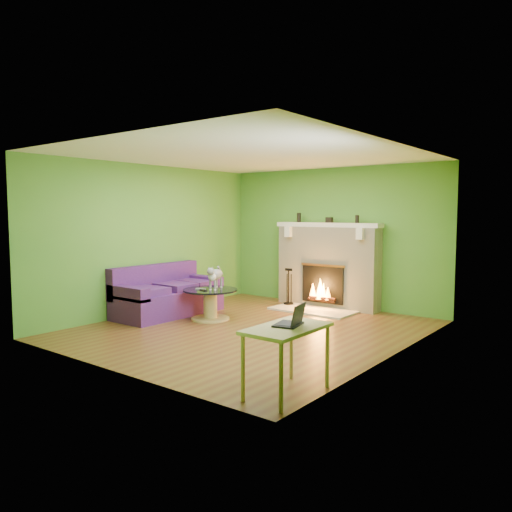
{
  "coord_description": "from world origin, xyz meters",
  "views": [
    {
      "loc": [
        4.61,
        -5.82,
        1.77
      ],
      "look_at": [
        -0.21,
        0.4,
        1.08
      ],
      "focal_mm": 35.0,
      "sensor_mm": 36.0,
      "label": 1
    }
  ],
  "objects_px": {
    "coffee_table": "(210,302)",
    "desk": "(287,335)",
    "sofa": "(167,295)",
    "cat": "(216,277)"
  },
  "relations": [
    {
      "from": "sofa",
      "to": "coffee_table",
      "type": "xyz_separation_m",
      "value": [
        0.89,
        0.15,
        -0.04
      ]
    },
    {
      "from": "sofa",
      "to": "coffee_table",
      "type": "relative_size",
      "value": 2.13
    },
    {
      "from": "sofa",
      "to": "coffee_table",
      "type": "height_order",
      "value": "sofa"
    },
    {
      "from": "coffee_table",
      "to": "cat",
      "type": "bearing_deg",
      "value": 32.01
    },
    {
      "from": "sofa",
      "to": "cat",
      "type": "distance_m",
      "value": 1.06
    },
    {
      "from": "coffee_table",
      "to": "cat",
      "type": "height_order",
      "value": "cat"
    },
    {
      "from": "desk",
      "to": "coffee_table",
      "type": "bearing_deg",
      "value": 145.0
    },
    {
      "from": "coffee_table",
      "to": "desk",
      "type": "bearing_deg",
      "value": -35.0
    },
    {
      "from": "desk",
      "to": "sofa",
      "type": "bearing_deg",
      "value": 153.63
    },
    {
      "from": "desk",
      "to": "cat",
      "type": "relative_size",
      "value": 1.44
    }
  ]
}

